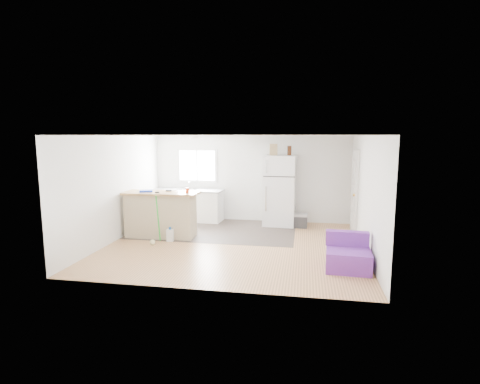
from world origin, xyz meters
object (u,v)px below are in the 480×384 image
cooler (298,220)px  bottle_right (290,151)px  refrigerator (280,190)px  blue_tray (146,191)px  bottle_left (289,151)px  cleaner_jug (170,235)px  cardboard_box (273,150)px  purple_seat (348,256)px  mop (154,234)px  red_cup (187,190)px  kitchen_cabinets (188,205)px  peninsula (161,214)px

cooler → bottle_right: size_ratio=1.96×
refrigerator → blue_tray: size_ratio=6.27×
bottle_left → blue_tray: bearing=-152.8°
refrigerator → blue_tray: bearing=-147.5°
refrigerator → cleaner_jug: 3.23m
cardboard_box → bottle_left: (0.40, -0.04, -0.02)m
cooler → purple_seat: size_ratio=0.60×
bottle_right → mop: bearing=-141.0°
cooler → cleaner_jug: size_ratio=1.47×
refrigerator → cooler: size_ratio=3.84×
mop → bottle_left: 4.05m
refrigerator → cooler: bearing=-18.6°
red_cup → bottle_right: size_ratio=0.48×
cleaner_jug → kitchen_cabinets: bearing=94.3°
cardboard_box → blue_tray: bearing=-149.0°
cooler → mop: mop is taller
red_cup → purple_seat: bearing=-23.3°
purple_seat → blue_tray: size_ratio=2.74×
peninsula → cleaner_jug: peninsula is taller
peninsula → bottle_left: bearing=28.3°
cleaner_jug → mop: 0.40m
mop → cardboard_box: bearing=34.7°
peninsula → bottle_left: 3.66m
refrigerator → cooler: (0.52, -0.20, -0.76)m
refrigerator → purple_seat: (1.46, -3.21, -0.71)m
peninsula → cleaner_jug: (0.35, -0.36, -0.40)m
cleaner_jug → red_cup: 1.10m
cardboard_box → bottle_right: cardboard_box is taller
cleaner_jug → bottle_right: bottle_right is taller
peninsula → bottle_right: 3.69m
kitchen_cabinets → blue_tray: bearing=-99.0°
mop → bottle_left: bearing=29.9°
mop → cleaner_jug: bearing=39.4°
cleaner_jug → blue_tray: blue_tray is taller
blue_tray → bottle_left: 3.78m
kitchen_cabinets → red_cup: size_ratio=17.02×
kitchen_cabinets → blue_tray: (-0.44, -1.83, 0.65)m
cooler → mop: bearing=-143.2°
cooler → mop: 3.79m
red_cup → cardboard_box: 2.66m
refrigerator → purple_seat: 3.60m
bottle_right → cleaner_jug: bearing=-142.2°
refrigerator → cardboard_box: (-0.18, -0.01, 1.09)m
cooler → red_cup: bearing=-147.1°
cooler → blue_tray: blue_tray is taller
blue_tray → purple_seat: bearing=-18.3°
cooler → bottle_left: bearing=155.0°
refrigerator → blue_tray: 3.50m
cleaner_jug → red_cup: red_cup is taller
refrigerator → mop: refrigerator is taller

